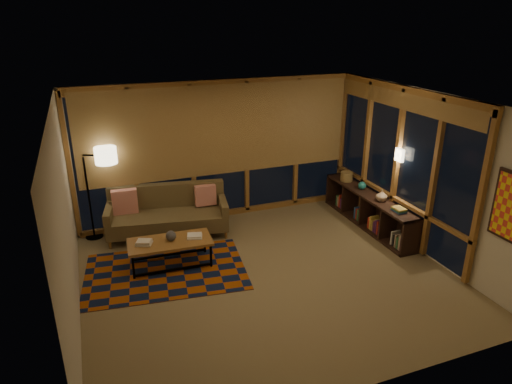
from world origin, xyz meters
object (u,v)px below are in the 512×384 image
object	(u,v)px
coffee_table	(171,253)
sofa	(168,213)
floor_lamp	(88,193)
bookshelf	(368,210)

from	to	relation	value
coffee_table	sofa	bearing A→B (deg)	84.44
sofa	floor_lamp	size ratio (longest dim) A/B	1.24
floor_lamp	bookshelf	size ratio (longest dim) A/B	0.67
coffee_table	bookshelf	xyz separation A→B (m)	(3.82, 0.15, 0.10)
floor_lamp	bookshelf	bearing A→B (deg)	7.01
sofa	bookshelf	bearing A→B (deg)	-4.78
sofa	bookshelf	size ratio (longest dim) A/B	0.83
sofa	floor_lamp	distance (m)	1.42
coffee_table	floor_lamp	world-z (taller)	floor_lamp
bookshelf	coffee_table	bearing A→B (deg)	-177.75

